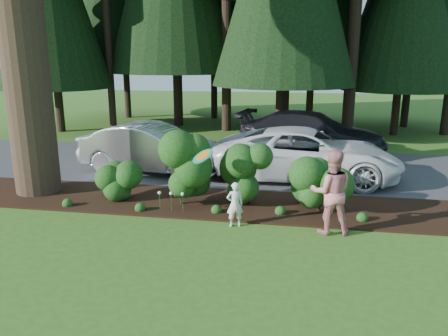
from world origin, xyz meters
name	(u,v)px	position (x,y,z in m)	size (l,w,h in m)	color
ground	(152,255)	(0.00, 0.00, 0.00)	(80.00, 80.00, 0.00)	#2C641C
mulch_bed	(191,202)	(0.00, 3.25, 0.03)	(16.00, 2.50, 0.05)	black
driveway	(219,165)	(0.00, 7.50, 0.01)	(22.00, 6.00, 0.03)	#38383A
shrub_row	(218,176)	(0.77, 3.14, 0.81)	(6.53, 1.60, 1.61)	#143B12
lily_cluster	(171,194)	(-0.30, 2.40, 0.50)	(0.69, 0.09, 0.57)	#143B12
car_silver_wagon	(152,148)	(-2.04, 6.10, 0.85)	(1.73, 4.95, 1.63)	silver
car_white_suv	(307,154)	(3.09, 6.11, 0.84)	(2.70, 5.86, 1.63)	white
car_dark_suv	(311,133)	(3.31, 9.80, 0.88)	(2.37, 5.84, 1.70)	black
child	(235,204)	(1.42, 1.80, 0.54)	(0.39, 0.26, 1.07)	white
adult	(331,192)	(3.57, 1.80, 0.95)	(0.93, 0.72, 1.91)	red
frisbee	(203,156)	(0.62, 2.01, 1.61)	(0.57, 0.52, 0.41)	#188874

